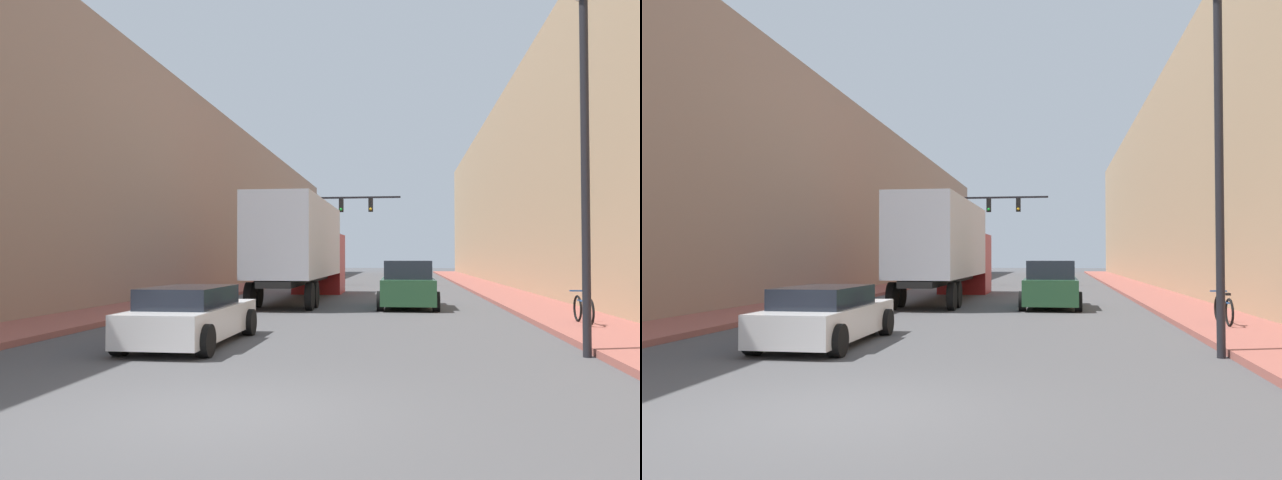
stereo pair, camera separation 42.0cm
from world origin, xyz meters
TOP-DOWN VIEW (x-y plane):
  - ground_plane at (0.00, 0.00)m, footprint 200.00×200.00m
  - sidewalk_right at (7.20, 30.00)m, footprint 2.60×80.00m
  - sidewalk_left at (-7.20, 30.00)m, footprint 2.60×80.00m
  - building_right at (11.50, 30.00)m, footprint 6.00×80.00m
  - building_left at (-11.50, 30.00)m, footprint 6.00×80.00m
  - semi_truck at (-2.13, 19.86)m, footprint 2.49×13.26m
  - sedan_car at (-2.32, 5.71)m, footprint 1.95×4.70m
  - suv_car at (2.44, 16.28)m, footprint 2.18×4.64m
  - traffic_signal_gantry at (-3.51, 33.81)m, footprint 7.96×0.35m
  - street_lamp at (5.75, 5.02)m, footprint 0.44×0.44m
  - parked_bicycle at (6.99, 9.78)m, footprint 0.44×1.82m

SIDE VIEW (x-z plane):
  - ground_plane at x=0.00m, z-range 0.00..0.00m
  - sidewalk_right at x=7.20m, z-range 0.00..0.15m
  - sidewalk_left at x=-7.20m, z-range 0.00..0.15m
  - parked_bicycle at x=6.99m, z-range 0.10..0.96m
  - sedan_car at x=-2.32m, z-range -0.01..1.26m
  - suv_car at x=2.44m, z-range -0.05..1.72m
  - semi_truck at x=-2.13m, z-range 0.24..4.47m
  - traffic_signal_gantry at x=-3.51m, z-range 1.38..7.54m
  - street_lamp at x=5.75m, z-range 0.99..8.29m
  - building_left at x=-11.50m, z-range 0.00..10.59m
  - building_right at x=11.50m, z-range 0.00..12.28m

